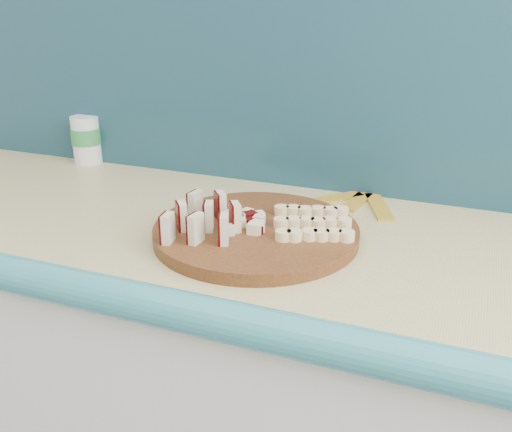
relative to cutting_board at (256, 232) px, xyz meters
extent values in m
cube|color=silver|center=(0.01, 0.33, 0.38)|extent=(3.60, 0.04, 2.60)
cube|color=#D1BE7A|center=(0.11, 0.03, -0.03)|extent=(2.20, 0.60, 0.03)
cube|color=teal|center=(0.11, -0.27, -0.03)|extent=(2.20, 0.06, 0.03)
cube|color=teal|center=(0.11, 0.31, 0.24)|extent=(2.20, 0.02, 0.50)
cylinder|color=#431C0E|center=(0.00, 0.00, 0.00)|extent=(0.48, 0.48, 0.02)
cube|color=beige|center=(-0.11, -0.12, 0.04)|extent=(0.02, 0.03, 0.05)
cube|color=#400405|center=(-0.12, -0.12, 0.04)|extent=(0.01, 0.03, 0.05)
cube|color=beige|center=(-0.12, -0.06, 0.04)|extent=(0.02, 0.03, 0.05)
cube|color=#400405|center=(-0.12, -0.06, 0.04)|extent=(0.01, 0.03, 0.05)
cube|color=beige|center=(-0.12, 0.00, 0.04)|extent=(0.02, 0.03, 0.05)
cube|color=#400405|center=(-0.13, -0.01, 0.04)|extent=(0.01, 0.03, 0.05)
cube|color=beige|center=(-0.07, -0.10, 0.04)|extent=(0.02, 0.03, 0.05)
cube|color=#400405|center=(-0.07, -0.11, 0.04)|extent=(0.01, 0.03, 0.05)
cube|color=beige|center=(-0.07, -0.04, 0.04)|extent=(0.02, 0.03, 0.05)
cube|color=#400405|center=(-0.08, -0.05, 0.04)|extent=(0.01, 0.03, 0.05)
cube|color=beige|center=(-0.07, 0.01, 0.04)|extent=(0.02, 0.03, 0.05)
cube|color=#400405|center=(-0.08, 0.01, 0.04)|extent=(0.01, 0.03, 0.05)
cube|color=beige|center=(-0.02, -0.09, 0.04)|extent=(0.02, 0.03, 0.05)
cube|color=#400405|center=(-0.03, -0.09, 0.04)|extent=(0.01, 0.03, 0.05)
cube|color=beige|center=(-0.03, -0.03, 0.04)|extent=(0.02, 0.03, 0.05)
cube|color=#400405|center=(-0.03, -0.03, 0.04)|extent=(0.01, 0.03, 0.05)
cube|color=beige|center=(-0.01, 0.00, 0.02)|extent=(0.02, 0.02, 0.02)
cube|color=beige|center=(-0.01, 0.00, 0.02)|extent=(0.02, 0.02, 0.02)
cube|color=#400405|center=(-0.01, 0.01, 0.02)|extent=(0.02, 0.02, 0.02)
cube|color=beige|center=(-0.02, 0.00, 0.02)|extent=(0.02, 0.02, 0.02)
cube|color=beige|center=(-0.03, 0.01, 0.02)|extent=(0.02, 0.02, 0.02)
cube|color=beige|center=(-0.04, 0.01, 0.02)|extent=(0.02, 0.02, 0.02)
cube|color=beige|center=(-0.03, 0.00, 0.02)|extent=(0.02, 0.02, 0.02)
cube|color=beige|center=(-0.04, -0.01, 0.02)|extent=(0.02, 0.02, 0.02)
cube|color=#400405|center=(-0.04, -0.02, 0.02)|extent=(0.02, 0.02, 0.02)
cube|color=beige|center=(-0.03, -0.02, 0.02)|extent=(0.02, 0.02, 0.02)
cube|color=beige|center=(-0.02, -0.03, 0.02)|extent=(0.02, 0.02, 0.02)
cube|color=beige|center=(-0.02, -0.02, 0.02)|extent=(0.02, 0.02, 0.02)
cube|color=beige|center=(-0.01, -0.02, 0.02)|extent=(0.02, 0.02, 0.02)
cube|color=beige|center=(0.00, -0.02, 0.02)|extent=(0.02, 0.02, 0.02)
cube|color=#400405|center=(-0.01, -0.01, 0.02)|extent=(0.02, 0.02, 0.02)
cylinder|color=beige|center=(0.06, -0.04, 0.02)|extent=(0.03, 0.03, 0.02)
cylinder|color=beige|center=(0.08, -0.03, 0.02)|extent=(0.03, 0.03, 0.02)
cylinder|color=beige|center=(0.10, -0.02, 0.02)|extent=(0.03, 0.03, 0.02)
cylinder|color=beige|center=(0.13, -0.01, 0.02)|extent=(0.03, 0.03, 0.02)
cylinder|color=beige|center=(0.15, -0.01, 0.02)|extent=(0.03, 0.03, 0.02)
cylinder|color=beige|center=(0.17, 0.00, 0.02)|extent=(0.03, 0.03, 0.02)
cylinder|color=beige|center=(0.04, 0.02, 0.02)|extent=(0.03, 0.03, 0.02)
cylinder|color=beige|center=(0.06, 0.02, 0.02)|extent=(0.03, 0.03, 0.02)
cylinder|color=beige|center=(0.09, 0.03, 0.02)|extent=(0.03, 0.03, 0.02)
cylinder|color=beige|center=(0.11, 0.04, 0.02)|extent=(0.03, 0.03, 0.02)
cylinder|color=beige|center=(0.13, 0.05, 0.02)|extent=(0.03, 0.03, 0.02)
cylinder|color=beige|center=(0.15, 0.05, 0.02)|extent=(0.03, 0.03, 0.02)
cylinder|color=beige|center=(0.03, 0.07, 0.02)|extent=(0.03, 0.03, 0.02)
cylinder|color=beige|center=(0.05, 0.08, 0.02)|extent=(0.03, 0.03, 0.02)
cylinder|color=beige|center=(0.07, 0.08, 0.02)|extent=(0.03, 0.03, 0.02)
cylinder|color=beige|center=(0.09, 0.09, 0.02)|extent=(0.03, 0.03, 0.02)
cylinder|color=beige|center=(0.11, 0.10, 0.02)|extent=(0.03, 0.03, 0.02)
cylinder|color=beige|center=(0.13, 0.11, 0.02)|extent=(0.03, 0.03, 0.02)
cylinder|color=silver|center=(-0.58, 0.29, 0.05)|extent=(0.07, 0.07, 0.12)
cylinder|color=#328A43|center=(-0.58, 0.29, 0.06)|extent=(0.07, 0.07, 0.04)
cube|color=gold|center=(0.08, 0.24, -0.01)|extent=(0.13, 0.13, 0.01)
cube|color=gold|center=(0.13, 0.26, -0.01)|extent=(0.05, 0.15, 0.01)
cube|color=gold|center=(0.18, 0.23, -0.01)|extent=(0.09, 0.15, 0.01)
camera|label=1|loc=(0.35, -0.88, 0.41)|focal=40.00mm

